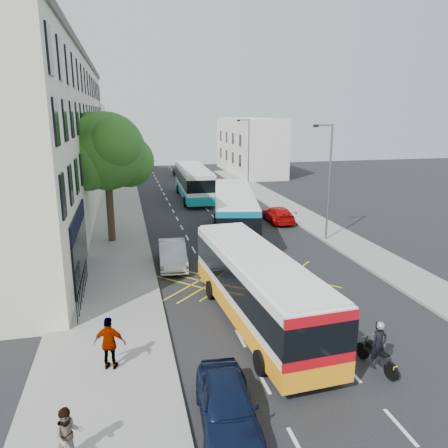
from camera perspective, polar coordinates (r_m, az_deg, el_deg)
ground at (r=19.25m, az=11.67°, el=-13.39°), size 120.00×120.00×0.00m
pavement_left at (r=31.65m, az=-14.38°, el=-2.21°), size 5.00×70.00×0.15m
pavement_right at (r=34.98m, az=12.78°, el=-0.54°), size 3.00×70.00×0.15m
terrace_main at (r=40.47m, az=-22.66°, el=10.32°), size 8.30×45.00×13.50m
terrace_far at (r=70.80m, az=-18.58°, el=10.54°), size 8.00×20.00×10.00m
building_right at (r=66.19m, az=3.31°, el=10.16°), size 6.00×18.00×8.00m
street_tree at (r=30.48m, az=-15.13°, el=9.05°), size 6.30×5.70×8.80m
lamp_near at (r=30.88m, az=13.45°, el=6.08°), size 1.45×0.15×8.00m
lamp_far at (r=49.49m, az=3.12°, el=9.45°), size 1.45×0.15×8.00m
railings at (r=22.35m, az=-18.02°, el=-7.75°), size 0.08×5.60×1.14m
bus_near at (r=18.85m, az=4.36°, el=-8.25°), size 3.31×11.19×3.10m
bus_mid at (r=31.74m, az=1.37°, el=1.47°), size 5.18×12.30×3.37m
bus_far at (r=46.14m, az=-4.00°, el=5.51°), size 3.25×12.03×3.36m
motorbike at (r=16.86m, az=19.48°, el=-14.91°), size 0.73×2.05×1.84m
parked_car_blue at (r=13.62m, az=0.40°, el=-22.53°), size 1.97×4.20×1.39m
parked_car_silver at (r=26.04m, az=-6.74°, el=-3.93°), size 1.79×4.52×1.46m
red_hatchback at (r=36.49m, az=6.99°, el=1.27°), size 1.89×4.52×1.30m
distant_car_grey at (r=62.38m, az=-5.20°, el=6.86°), size 3.02×5.61×1.50m
distant_car_dark at (r=61.17m, az=-3.35°, el=6.65°), size 1.72×4.00×1.28m
pedestrian_near at (r=12.92m, az=-19.69°, el=-24.58°), size 0.88×0.76×1.56m
pedestrian_far at (r=16.17m, az=-14.70°, el=-14.84°), size 1.21×0.75×1.92m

